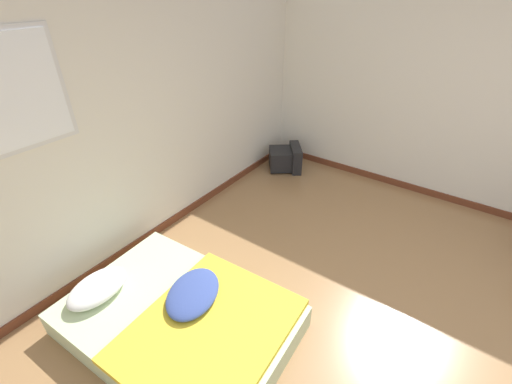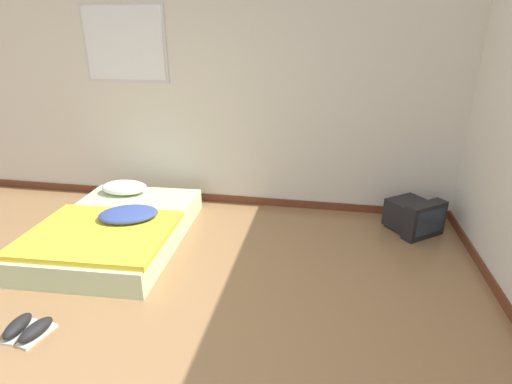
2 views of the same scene
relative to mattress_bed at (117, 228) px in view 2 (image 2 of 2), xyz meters
name	(u,v)px [view 2 (image 2 of 2)]	position (x,y,z in m)	size (l,w,h in m)	color
ground_plane	(91,383)	(0.69, -1.64, -0.15)	(20.00, 20.00, 0.00)	#997047
wall_back	(212,94)	(0.68, 1.18, 1.15)	(7.81, 0.08, 2.60)	silver
mattress_bed	(117,228)	(0.00, 0.00, 0.00)	(1.33, 1.85, 0.38)	beige
crt_tv	(414,216)	(2.93, 0.75, 0.03)	(0.61, 0.62, 0.36)	black
sneaker_pair	(27,329)	(0.04, -1.34, -0.10)	(0.29, 0.28, 0.10)	silver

